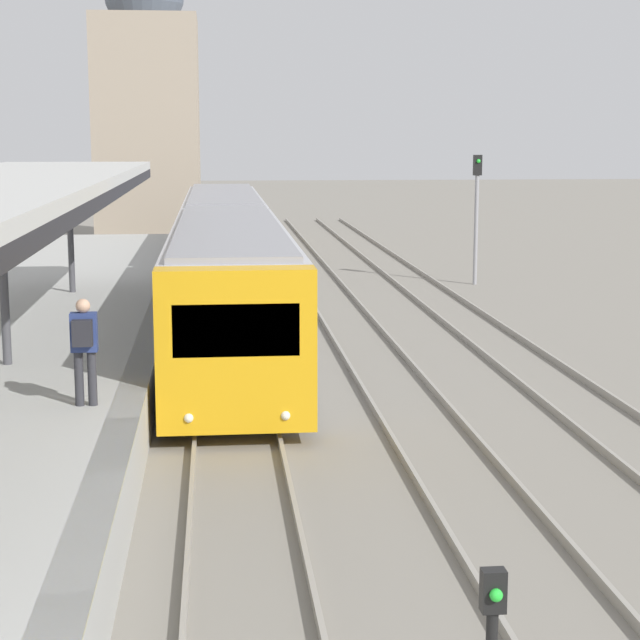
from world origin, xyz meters
name	(u,v)px	position (x,y,z in m)	size (l,w,h in m)	color
platform_canopy	(1,184)	(-4.07, 13.83, 4.30)	(4.00, 22.91, 3.38)	beige
person_on_platform	(84,343)	(-2.33, 10.59, 2.03)	(0.40, 0.40, 1.66)	#2D2D33
train_near	(226,252)	(0.00, 26.19, 1.73)	(2.68, 29.31, 3.12)	gold
signal_mast_far	(477,203)	(8.75, 30.82, 2.87)	(0.28, 0.29, 4.50)	gray
distant_domed_building	(147,108)	(-3.44, 46.96, 6.46)	(4.90, 4.90, 13.63)	gray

